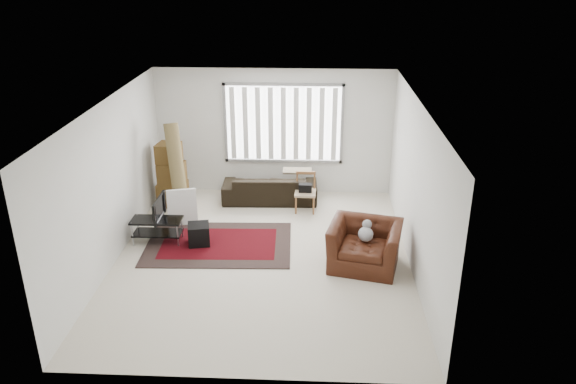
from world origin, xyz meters
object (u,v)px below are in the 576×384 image
Objects in this scene: moving_boxes at (172,177)px; armchair at (365,242)px; tv_stand at (157,226)px; side_chair at (305,190)px; sofa at (270,184)px.

moving_boxes is 4.43m from armchair.
armchair is (3.67, -0.66, 0.10)m from tv_stand.
tv_stand is 3.04m from side_chair.
moving_boxes is at bearing 161.78° from armchair.
side_chair is (0.75, -0.44, 0.06)m from sofa.
sofa is (1.89, 1.95, 0.05)m from tv_stand.
sofa is at bearing 45.94° from tv_stand.
sofa is at bearing 151.03° from side_chair.
side_chair is (2.75, -0.15, -0.18)m from moving_boxes.
moving_boxes is 2.76m from side_chair.
side_chair is at bearing -3.02° from moving_boxes.
moving_boxes is 2.04m from sofa.
armchair reaches higher than sofa.
sofa is at bearing 137.53° from armchair.
moving_boxes is 0.67× the size of sofa.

